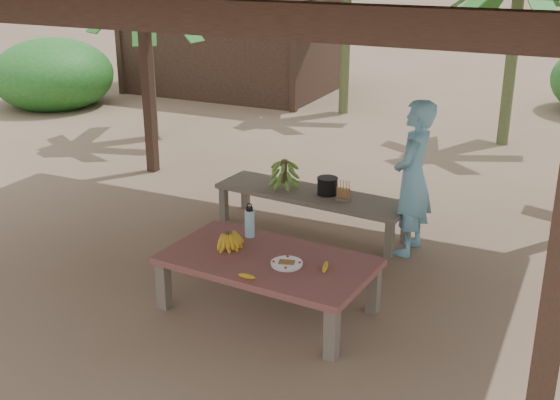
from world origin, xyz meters
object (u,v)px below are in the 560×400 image
at_px(water_flask, 250,222).
at_px(ripe_banana_bunch, 227,239).
at_px(woman, 413,178).
at_px(bench, 311,198).
at_px(work_table, 268,265).
at_px(cooking_pot, 327,186).
at_px(plate, 287,264).

bearing_deg(water_flask, ripe_banana_bunch, -102.11).
distance_m(ripe_banana_bunch, woman, 2.09).
bearing_deg(bench, ripe_banana_bunch, -86.77).
height_order(work_table, woman, woman).
relative_size(work_table, water_flask, 5.69).
bearing_deg(cooking_pot, woman, -6.63).
bearing_deg(water_flask, cooking_pot, 83.37).
bearing_deg(plate, ripe_banana_bunch, 169.20).
distance_m(work_table, plate, 0.24).
relative_size(work_table, ripe_banana_bunch, 6.85).
xyz_separation_m(plate, cooking_pot, (-0.40, 1.93, 0.03)).
distance_m(bench, cooking_pot, 0.23).
bearing_deg(plate, bench, 106.71).
height_order(bench, plate, plate).
xyz_separation_m(water_flask, woman, (1.14, 1.39, 0.17)).
xyz_separation_m(work_table, water_flask, (-0.36, 0.36, 0.20)).
distance_m(bench, ripe_banana_bunch, 1.79).
xyz_separation_m(work_table, woman, (0.78, 1.75, 0.37)).
bearing_deg(woman, work_table, -21.66).
height_order(ripe_banana_bunch, cooking_pot, ripe_banana_bunch).
bearing_deg(bench, plate, -67.91).
xyz_separation_m(plate, woman, (0.57, 1.82, 0.29)).
bearing_deg(plate, water_flask, 143.32).
bearing_deg(cooking_pot, work_table, -84.28).
height_order(ripe_banana_bunch, plate, ripe_banana_bunch).
relative_size(bench, cooking_pot, 10.27).
bearing_deg(ripe_banana_bunch, water_flask, 77.89).
height_order(bench, water_flask, water_flask).
xyz_separation_m(bench, ripe_banana_bunch, (-0.07, -1.78, 0.19)).
height_order(cooking_pot, woman, woman).
relative_size(bench, water_flask, 6.83).
bearing_deg(cooking_pot, plate, -78.39).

